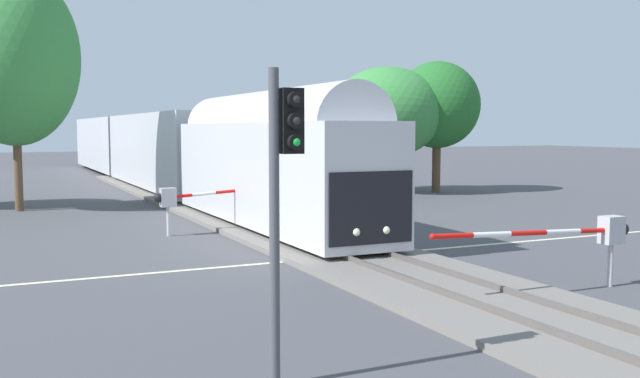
{
  "coord_description": "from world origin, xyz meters",
  "views": [
    {
      "loc": [
        -10.13,
        -19.67,
        4.0
      ],
      "look_at": [
        -0.16,
        1.68,
        2.0
      ],
      "focal_mm": 40.13,
      "sensor_mm": 36.0,
      "label": 1
    }
  ],
  "objects_px": {
    "commuter_train": "(159,148)",
    "crossing_gate_near": "(591,233)",
    "oak_far_right": "(387,113)",
    "crossing_gate_far": "(181,198)",
    "traffic_signal_near_left": "(283,175)",
    "maple_right_background": "(437,105)",
    "oak_behind_train": "(14,57)"
  },
  "relations": [
    {
      "from": "traffic_signal_near_left",
      "to": "commuter_train",
      "type": "bearing_deg",
      "value": 80.58
    },
    {
      "from": "traffic_signal_near_left",
      "to": "oak_far_right",
      "type": "height_order",
      "value": "oak_far_right"
    },
    {
      "from": "traffic_signal_near_left",
      "to": "oak_behind_train",
      "type": "relative_size",
      "value": 0.42
    },
    {
      "from": "crossing_gate_far",
      "to": "oak_behind_train",
      "type": "height_order",
      "value": "oak_behind_train"
    },
    {
      "from": "crossing_gate_far",
      "to": "crossing_gate_near",
      "type": "bearing_deg",
      "value": -62.04
    },
    {
      "from": "crossing_gate_near",
      "to": "oak_behind_train",
      "type": "bearing_deg",
      "value": 116.61
    },
    {
      "from": "commuter_train",
      "to": "crossing_gate_near",
      "type": "bearing_deg",
      "value": -84.17
    },
    {
      "from": "commuter_train",
      "to": "maple_right_background",
      "type": "height_order",
      "value": "maple_right_background"
    },
    {
      "from": "crossing_gate_near",
      "to": "oak_far_right",
      "type": "xyz_separation_m",
      "value": [
        8.84,
        25.17,
        3.56
      ]
    },
    {
      "from": "commuter_train",
      "to": "oak_far_right",
      "type": "bearing_deg",
      "value": -33.98
    },
    {
      "from": "crossing_gate_near",
      "to": "maple_right_background",
      "type": "height_order",
      "value": "maple_right_background"
    },
    {
      "from": "crossing_gate_far",
      "to": "oak_behind_train",
      "type": "xyz_separation_m",
      "value": [
        -5.19,
        11.14,
        5.97
      ]
    },
    {
      "from": "crossing_gate_near",
      "to": "oak_far_right",
      "type": "height_order",
      "value": "oak_far_right"
    },
    {
      "from": "commuter_train",
      "to": "crossing_gate_near",
      "type": "relative_size",
      "value": 10.12
    },
    {
      "from": "commuter_train",
      "to": "traffic_signal_near_left",
      "type": "xyz_separation_m",
      "value": [
        -6.04,
        -36.4,
        0.57
      ]
    },
    {
      "from": "traffic_signal_near_left",
      "to": "maple_right_background",
      "type": "xyz_separation_m",
      "value": [
        21.57,
        27.55,
        2.15
      ]
    },
    {
      "from": "traffic_signal_near_left",
      "to": "maple_right_background",
      "type": "distance_m",
      "value": 35.05
    },
    {
      "from": "commuter_train",
      "to": "traffic_signal_near_left",
      "type": "relative_size",
      "value": 12.31
    },
    {
      "from": "crossing_gate_near",
      "to": "maple_right_background",
      "type": "relative_size",
      "value": 0.73
    },
    {
      "from": "traffic_signal_near_left",
      "to": "maple_right_background",
      "type": "bearing_deg",
      "value": 51.95
    },
    {
      "from": "crossing_gate_near",
      "to": "crossing_gate_far",
      "type": "xyz_separation_m",
      "value": [
        -7.01,
        13.2,
        0.01
      ]
    },
    {
      "from": "traffic_signal_near_left",
      "to": "crossing_gate_near",
      "type": "bearing_deg",
      "value": 17.51
    },
    {
      "from": "maple_right_background",
      "to": "oak_behind_train",
      "type": "bearing_deg",
      "value": -179.46
    },
    {
      "from": "commuter_train",
      "to": "crossing_gate_far",
      "type": "distance_m",
      "value": 20.58
    },
    {
      "from": "commuter_train",
      "to": "maple_right_background",
      "type": "relative_size",
      "value": 7.39
    },
    {
      "from": "crossing_gate_near",
      "to": "maple_right_background",
      "type": "xyz_separation_m",
      "value": [
        12.12,
        24.57,
        4.04
      ]
    },
    {
      "from": "oak_far_right",
      "to": "oak_behind_train",
      "type": "bearing_deg",
      "value": -177.75
    },
    {
      "from": "commuter_train",
      "to": "crossing_gate_near",
      "type": "distance_m",
      "value": 33.62
    },
    {
      "from": "traffic_signal_near_left",
      "to": "oak_behind_train",
      "type": "bearing_deg",
      "value": 95.74
    },
    {
      "from": "crossing_gate_near",
      "to": "oak_behind_train",
      "type": "relative_size",
      "value": 0.51
    },
    {
      "from": "oak_far_right",
      "to": "crossing_gate_far",
      "type": "bearing_deg",
      "value": -142.94
    },
    {
      "from": "crossing_gate_far",
      "to": "oak_behind_train",
      "type": "bearing_deg",
      "value": 114.97
    }
  ]
}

